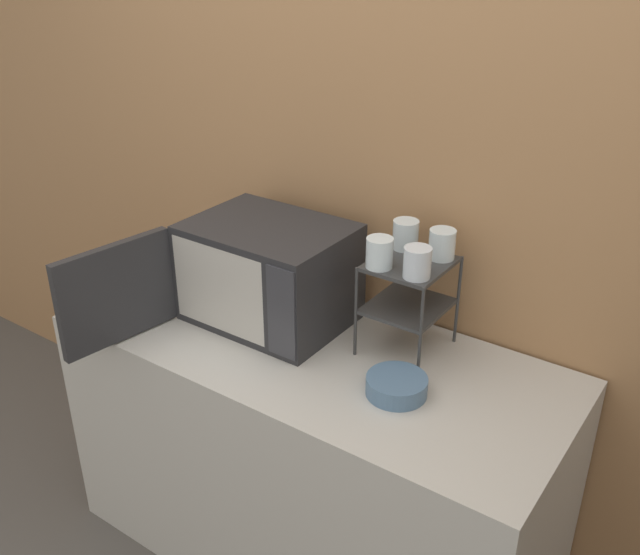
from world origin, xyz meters
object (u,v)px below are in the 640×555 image
at_px(glass_front_left, 379,253).
at_px(glass_front_right, 417,262).
at_px(microwave, 261,274).
at_px(glass_back_right, 442,244).
at_px(bowl, 397,386).
at_px(glass_back_left, 406,235).
at_px(dish_rack, 409,287).

height_order(glass_front_left, glass_front_right, same).
bearing_deg(microwave, glass_back_right, 19.52).
bearing_deg(microwave, glass_front_left, 4.49).
bearing_deg(glass_front_left, bowl, -43.10).
xyz_separation_m(glass_front_left, glass_back_left, (-0.00, 0.16, 0.00)).
height_order(glass_back_right, glass_back_left, same).
height_order(glass_back_left, bowl, glass_back_left).
relative_size(dish_rack, glass_back_left, 3.31).
distance_m(glass_front_left, glass_back_left, 0.16).
xyz_separation_m(dish_rack, glass_front_right, (0.06, -0.08, 0.13)).
bearing_deg(glass_front_right, glass_back_left, 128.34).
relative_size(glass_front_right, glass_back_left, 1.00).
relative_size(microwave, bowl, 4.42).
bearing_deg(microwave, glass_back_left, 24.81).
bearing_deg(glass_front_right, glass_front_left, -177.95).
bearing_deg(glass_back_left, bowl, -62.43).
xyz_separation_m(glass_back_right, glass_front_right, (0.00, -0.15, 0.00)).
xyz_separation_m(microwave, glass_front_right, (0.54, 0.04, 0.18)).
height_order(dish_rack, glass_front_left, glass_front_left).
height_order(glass_front_right, glass_back_left, same).
relative_size(glass_front_left, glass_back_right, 1.00).
height_order(microwave, glass_back_left, glass_back_left).
xyz_separation_m(microwave, glass_front_left, (0.42, 0.03, 0.18)).
bearing_deg(glass_front_right, glass_back_right, 90.05).
distance_m(microwave, bowl, 0.61).
distance_m(glass_front_left, glass_back_right, 0.20).
bearing_deg(glass_front_right, dish_rack, 128.31).
xyz_separation_m(glass_front_right, glass_back_left, (-0.12, 0.16, 0.00)).
height_order(dish_rack, glass_front_right, glass_front_right).
bearing_deg(bowl, glass_back_right, 96.96).
bearing_deg(glass_front_left, dish_rack, 53.61).
bearing_deg(glass_back_left, glass_front_right, -51.66).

